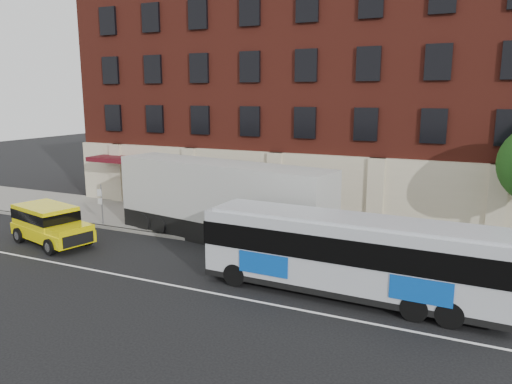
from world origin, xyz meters
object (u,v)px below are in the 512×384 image
at_px(yellow_suv, 49,222).
at_px(shipping_container, 221,202).
at_px(city_bus, 349,253).
at_px(sign_pole, 101,203).

bearing_deg(yellow_suv, shipping_container, 28.57).
bearing_deg(city_bus, yellow_suv, 179.38).
bearing_deg(sign_pole, yellow_suv, -94.36).
relative_size(city_bus, yellow_suv, 2.16).
bearing_deg(sign_pole, city_bus, -13.57).
bearing_deg(city_bus, shipping_container, 150.81).
xyz_separation_m(yellow_suv, shipping_container, (7.75, 4.22, 0.92)).
relative_size(yellow_suv, shipping_container, 0.42).
height_order(city_bus, shipping_container, shipping_container).
bearing_deg(shipping_container, sign_pole, -174.76).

